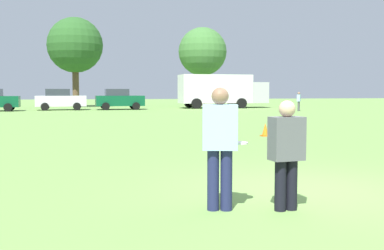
{
  "coord_description": "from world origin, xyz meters",
  "views": [
    {
      "loc": [
        -3.5,
        -7.17,
        1.67
      ],
      "look_at": [
        -1.67,
        1.65,
        1.01
      ],
      "focal_mm": 43.91,
      "sensor_mm": 36.0,
      "label": 1
    }
  ],
  "objects_px": {
    "traffic_cone": "(265,130)",
    "parked_car_near_right": "(119,99)",
    "player_thrower": "(220,142)",
    "box_truck": "(221,90)",
    "player_defender": "(286,149)",
    "bystander_field_marshal": "(299,100)",
    "frisbee": "(239,143)",
    "parked_car_mid_right": "(60,99)"
  },
  "relations": [
    {
      "from": "traffic_cone",
      "to": "parked_car_near_right",
      "type": "bearing_deg",
      "value": 98.91
    },
    {
      "from": "player_thrower",
      "to": "box_truck",
      "type": "height_order",
      "value": "box_truck"
    },
    {
      "from": "player_defender",
      "to": "bystander_field_marshal",
      "type": "xyz_separation_m",
      "value": [
        13.79,
        29.8,
        0.02
      ]
    },
    {
      "from": "traffic_cone",
      "to": "player_defender",
      "type": "bearing_deg",
      "value": -109.1
    },
    {
      "from": "player_defender",
      "to": "frisbee",
      "type": "bearing_deg",
      "value": 148.3
    },
    {
      "from": "frisbee",
      "to": "parked_car_mid_right",
      "type": "distance_m",
      "value": 35.77
    },
    {
      "from": "traffic_cone",
      "to": "bystander_field_marshal",
      "type": "xyz_separation_m",
      "value": [
        10.25,
        19.59,
        0.65
      ]
    },
    {
      "from": "parked_car_near_right",
      "to": "box_truck",
      "type": "relative_size",
      "value": 0.5
    },
    {
      "from": "traffic_cone",
      "to": "parked_car_near_right",
      "type": "distance_m",
      "value": 25.89
    },
    {
      "from": "player_defender",
      "to": "parked_car_mid_right",
      "type": "distance_m",
      "value": 36.21
    },
    {
      "from": "player_defender",
      "to": "parked_car_near_right",
      "type": "distance_m",
      "value": 35.78
    },
    {
      "from": "frisbee",
      "to": "traffic_cone",
      "type": "bearing_deg",
      "value": 67.31
    },
    {
      "from": "bystander_field_marshal",
      "to": "parked_car_mid_right",
      "type": "bearing_deg",
      "value": 162.71
    },
    {
      "from": "frisbee",
      "to": "box_truck",
      "type": "relative_size",
      "value": 0.03
    },
    {
      "from": "player_thrower",
      "to": "parked_car_mid_right",
      "type": "distance_m",
      "value": 35.9
    },
    {
      "from": "box_truck",
      "to": "player_thrower",
      "type": "bearing_deg",
      "value": -105.33
    },
    {
      "from": "player_defender",
      "to": "frisbee",
      "type": "distance_m",
      "value": 0.69
    },
    {
      "from": "parked_car_near_right",
      "to": "box_truck",
      "type": "bearing_deg",
      "value": 10.76
    },
    {
      "from": "frisbee",
      "to": "parked_car_mid_right",
      "type": "height_order",
      "value": "parked_car_mid_right"
    },
    {
      "from": "player_thrower",
      "to": "traffic_cone",
      "type": "xyz_separation_m",
      "value": [
        4.44,
        10.02,
        -0.74
      ]
    },
    {
      "from": "parked_car_mid_right",
      "to": "parked_car_near_right",
      "type": "bearing_deg",
      "value": -0.18
    },
    {
      "from": "parked_car_near_right",
      "to": "parked_car_mid_right",
      "type": "bearing_deg",
      "value": 179.82
    },
    {
      "from": "parked_car_mid_right",
      "to": "parked_car_near_right",
      "type": "xyz_separation_m",
      "value": [
        5.01,
        -0.02,
        0.0
      ]
    },
    {
      "from": "player_defender",
      "to": "box_truck",
      "type": "relative_size",
      "value": 0.18
    },
    {
      "from": "box_truck",
      "to": "bystander_field_marshal",
      "type": "bearing_deg",
      "value": -60.61
    },
    {
      "from": "frisbee",
      "to": "parked_car_near_right",
      "type": "relative_size",
      "value": 0.06
    },
    {
      "from": "player_thrower",
      "to": "parked_car_near_right",
      "type": "relative_size",
      "value": 0.4
    },
    {
      "from": "parked_car_mid_right",
      "to": "parked_car_near_right",
      "type": "distance_m",
      "value": 5.01
    },
    {
      "from": "bystander_field_marshal",
      "to": "box_truck",
      "type": "bearing_deg",
      "value": 119.39
    },
    {
      "from": "frisbee",
      "to": "bystander_field_marshal",
      "type": "height_order",
      "value": "bystander_field_marshal"
    },
    {
      "from": "traffic_cone",
      "to": "parked_car_mid_right",
      "type": "bearing_deg",
      "value": 109.41
    },
    {
      "from": "player_defender",
      "to": "box_truck",
      "type": "distance_m",
      "value": 38.81
    },
    {
      "from": "player_thrower",
      "to": "player_defender",
      "type": "height_order",
      "value": "player_thrower"
    },
    {
      "from": "parked_car_near_right",
      "to": "box_truck",
      "type": "height_order",
      "value": "box_truck"
    },
    {
      "from": "frisbee",
      "to": "bystander_field_marshal",
      "type": "xyz_separation_m",
      "value": [
        14.37,
        29.44,
        -0.04
      ]
    },
    {
      "from": "traffic_cone",
      "to": "player_thrower",
      "type": "bearing_deg",
      "value": -113.9
    },
    {
      "from": "frisbee",
      "to": "parked_car_mid_right",
      "type": "bearing_deg",
      "value": 97.87
    },
    {
      "from": "frisbee",
      "to": "traffic_cone",
      "type": "height_order",
      "value": "frisbee"
    },
    {
      "from": "traffic_cone",
      "to": "bystander_field_marshal",
      "type": "relative_size",
      "value": 0.31
    },
    {
      "from": "bystander_field_marshal",
      "to": "parked_car_near_right",
      "type": "bearing_deg",
      "value": 157.24
    },
    {
      "from": "player_defender",
      "to": "bystander_field_marshal",
      "type": "bearing_deg",
      "value": 65.17
    },
    {
      "from": "traffic_cone",
      "to": "bystander_field_marshal",
      "type": "height_order",
      "value": "bystander_field_marshal"
    }
  ]
}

